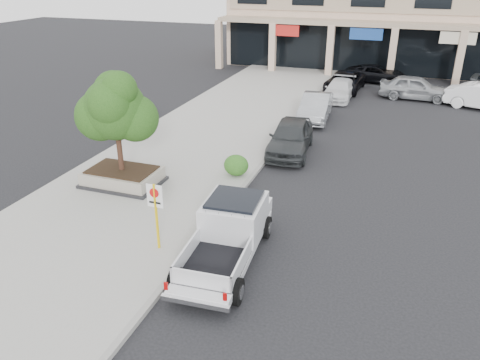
% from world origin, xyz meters
% --- Properties ---
extents(ground, '(120.00, 120.00, 0.00)m').
position_xyz_m(ground, '(0.00, 0.00, 0.00)').
color(ground, black).
rests_on(ground, ground).
extents(sidewalk, '(8.00, 52.00, 0.15)m').
position_xyz_m(sidewalk, '(-5.50, 6.00, 0.07)').
color(sidewalk, gray).
rests_on(sidewalk, ground).
extents(curb, '(0.20, 52.00, 0.15)m').
position_xyz_m(curb, '(-1.55, 6.00, 0.07)').
color(curb, gray).
rests_on(curb, ground).
extents(strip_mall, '(40.55, 12.43, 9.50)m').
position_xyz_m(strip_mall, '(8.00, 33.93, 4.75)').
color(strip_mall, tan).
rests_on(strip_mall, ground).
extents(planter, '(3.20, 2.20, 0.68)m').
position_xyz_m(planter, '(-6.46, 2.20, 0.48)').
color(planter, black).
rests_on(planter, sidewalk).
extents(planter_tree, '(2.90, 2.55, 4.00)m').
position_xyz_m(planter_tree, '(-6.32, 2.35, 3.41)').
color(planter_tree, '#321D13').
rests_on(planter_tree, planter).
extents(no_parking_sign, '(0.55, 0.09, 2.30)m').
position_xyz_m(no_parking_sign, '(-2.62, -1.72, 1.63)').
color(no_parking_sign, yellow).
rests_on(no_parking_sign, sidewalk).
extents(hedge, '(1.10, 0.99, 0.93)m').
position_xyz_m(hedge, '(-2.22, 4.66, 0.62)').
color(hedge, '#1E4F16').
rests_on(hedge, sidewalk).
extents(pickup_truck, '(2.44, 5.74, 1.77)m').
position_xyz_m(pickup_truck, '(-0.35, -1.50, 0.88)').
color(pickup_truck, silver).
rests_on(pickup_truck, ground).
extents(curb_car_a, '(2.39, 5.02, 1.66)m').
position_xyz_m(curb_car_a, '(-0.73, 8.50, 0.83)').
color(curb_car_a, '#2B2E30').
rests_on(curb_car_a, ground).
extents(curb_car_b, '(1.91, 4.78, 1.55)m').
position_xyz_m(curb_car_b, '(-0.65, 14.48, 0.77)').
color(curb_car_b, '#97999E').
rests_on(curb_car_b, ground).
extents(curb_car_c, '(1.99, 4.63, 1.33)m').
position_xyz_m(curb_car_c, '(-0.01, 19.81, 0.66)').
color(curb_car_c, silver).
rests_on(curb_car_c, ground).
extents(curb_car_d, '(2.73, 5.31, 1.43)m').
position_xyz_m(curb_car_d, '(0.01, 22.24, 0.72)').
color(curb_car_d, black).
rests_on(curb_car_d, ground).
extents(lot_car_a, '(4.94, 2.16, 1.66)m').
position_xyz_m(lot_car_a, '(5.01, 21.52, 0.83)').
color(lot_car_a, '#9EA1A6').
rests_on(lot_car_a, ground).
extents(lot_car_d, '(5.05, 2.56, 1.37)m').
position_xyz_m(lot_car_d, '(2.00, 26.05, 0.68)').
color(lot_car_d, black).
rests_on(lot_car_d, ground).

